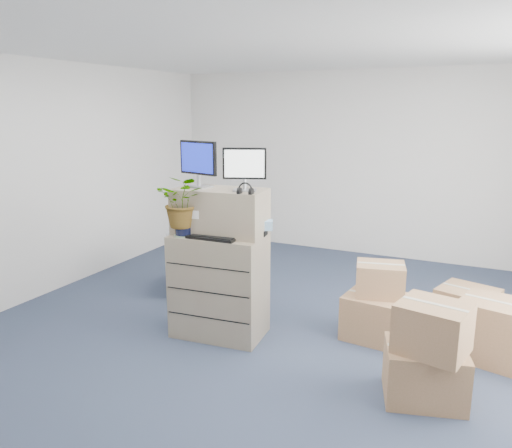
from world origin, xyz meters
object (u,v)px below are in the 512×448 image
object	(u,v)px
office_chair	(197,260)
monitor_right	(245,167)
keyboard	(213,237)
water_bottle	(226,221)
filing_cabinet_lower	(219,285)
potted_plant	(183,208)
monitor_left	(198,161)

from	to	relation	value
office_chair	monitor_right	bearing A→B (deg)	104.73
keyboard	water_bottle	distance (m)	0.23
water_bottle	office_chair	xyz separation A→B (m)	(-0.96, 0.97, -0.80)
filing_cabinet_lower	water_bottle	size ratio (longest dim) A/B	3.73
water_bottle	potted_plant	bearing A→B (deg)	-147.60
water_bottle	office_chair	distance (m)	1.58
monitor_left	water_bottle	size ratio (longest dim) A/B	1.63
filing_cabinet_lower	monitor_right	world-z (taller)	monitor_right
filing_cabinet_lower	office_chair	world-z (taller)	filing_cabinet_lower
keyboard	office_chair	bearing A→B (deg)	126.78
keyboard	office_chair	xyz separation A→B (m)	(-0.92, 1.16, -0.67)
monitor_left	monitor_right	bearing A→B (deg)	11.49
monitor_left	monitor_right	distance (m)	0.51
monitor_left	monitor_right	xyz separation A→B (m)	(0.51, -0.01, -0.03)
potted_plant	water_bottle	bearing A→B (deg)	32.40
filing_cabinet_lower	monitor_left	xyz separation A→B (m)	(-0.24, 0.05, 1.21)
filing_cabinet_lower	monitor_right	distance (m)	1.21
monitor_right	potted_plant	distance (m)	0.71
filing_cabinet_lower	office_chair	distance (m)	1.36
monitor_right	water_bottle	size ratio (longest dim) A/B	1.45
keyboard	monitor_left	bearing A→B (deg)	141.12
monitor_right	water_bottle	bearing A→B (deg)	158.98
monitor_right	office_chair	size ratio (longest dim) A/B	0.54
keyboard	potted_plant	distance (m)	0.40
monitor_right	potted_plant	world-z (taller)	monitor_right
monitor_left	water_bottle	distance (m)	0.63
water_bottle	office_chair	world-z (taller)	water_bottle
office_chair	monitor_left	bearing A→B (deg)	88.95
filing_cabinet_lower	water_bottle	bearing A→B (deg)	27.94
monitor_left	potted_plant	xyz separation A→B (m)	(-0.04, -0.23, -0.42)
monitor_left	keyboard	distance (m)	0.76
monitor_left	water_bottle	xyz separation A→B (m)	(0.30, -0.01, -0.56)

